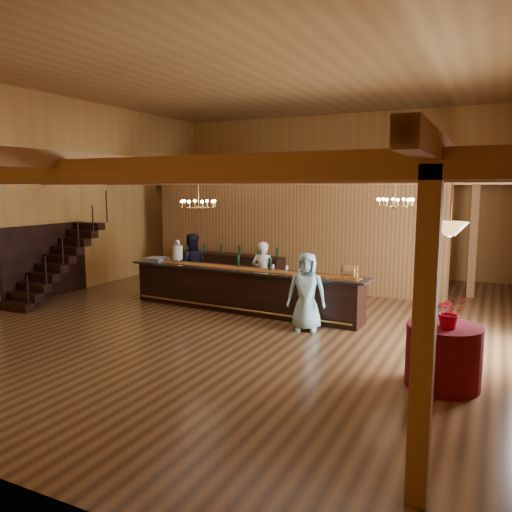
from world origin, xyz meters
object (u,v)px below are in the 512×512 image
at_px(staff_second, 192,266).
at_px(chandelier_right, 395,202).
at_px(tasting_bar, 242,290).
at_px(round_table, 443,356).
at_px(pendant_lamp, 450,229).
at_px(backbar_shelf, 231,270).
at_px(beverage_dispenser, 178,252).
at_px(guest, 306,292).
at_px(bartender, 263,274).
at_px(floor_plant, 406,277).
at_px(raffle_drum, 350,271).
at_px(chandelier_left, 198,204).

bearing_deg(staff_second, chandelier_right, 152.79).
bearing_deg(tasting_bar, round_table, -26.24).
bearing_deg(pendant_lamp, backbar_shelf, 140.65).
relative_size(backbar_shelf, pendant_lamp, 3.88).
bearing_deg(beverage_dispenser, pendant_lamp, -23.46).
distance_m(tasting_bar, pendant_lamp, 5.92).
bearing_deg(tasting_bar, chandelier_right, 18.35).
distance_m(chandelier_right, guest, 2.92).
distance_m(beverage_dispenser, chandelier_right, 5.59).
bearing_deg(round_table, chandelier_right, 111.67).
bearing_deg(bartender, backbar_shelf, -47.69).
bearing_deg(chandelier_right, staff_second, -178.34).
height_order(pendant_lamp, floor_plant, pendant_lamp).
height_order(tasting_bar, round_table, tasting_bar).
relative_size(backbar_shelf, bartender, 2.12).
bearing_deg(tasting_bar, staff_second, 162.62).
bearing_deg(backbar_shelf, tasting_bar, -50.75).
relative_size(tasting_bar, raffle_drum, 18.58).
distance_m(round_table, chandelier_right, 4.54).
height_order(chandelier_right, pendant_lamp, same).
bearing_deg(chandelier_left, round_table, -19.85).
relative_size(round_table, staff_second, 0.62).
xyz_separation_m(chandelier_left, guest, (2.68, -0.09, -1.80)).
xyz_separation_m(pendant_lamp, guest, (-2.90, 1.93, -1.58)).
bearing_deg(floor_plant, beverage_dispenser, -149.46).
bearing_deg(guest, backbar_shelf, 124.16).
bearing_deg(staff_second, guest, 128.71).
relative_size(round_table, pendant_lamp, 1.22).
height_order(round_table, floor_plant, floor_plant).
height_order(chandelier_left, guest, chandelier_left).
relative_size(beverage_dispenser, staff_second, 0.34).
bearing_deg(beverage_dispenser, backbar_shelf, 84.65).
xyz_separation_m(tasting_bar, round_table, (4.87, -2.80, -0.06)).
bearing_deg(backbar_shelf, raffle_drum, -26.97).
height_order(chandelier_left, bartender, chandelier_left).
xyz_separation_m(round_table, guest, (-2.90, 1.93, 0.35)).
distance_m(pendant_lamp, staff_second, 7.81).
xyz_separation_m(raffle_drum, chandelier_right, (0.69, 1.11, 1.45)).
relative_size(pendant_lamp, floor_plant, 0.78).
bearing_deg(floor_plant, chandelier_right, -88.39).
height_order(raffle_drum, bartender, bartender).
height_order(backbar_shelf, floor_plant, floor_plant).
xyz_separation_m(beverage_dispenser, raffle_drum, (4.69, -0.40, -0.11)).
bearing_deg(round_table, tasting_bar, 150.13).
bearing_deg(chandelier_right, bartender, -176.75).
bearing_deg(guest, tasting_bar, 143.62).
relative_size(tasting_bar, guest, 3.82).
relative_size(tasting_bar, bartender, 3.83).
height_order(beverage_dispenser, floor_plant, beverage_dispenser).
distance_m(beverage_dispenser, pendant_lamp, 7.54).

